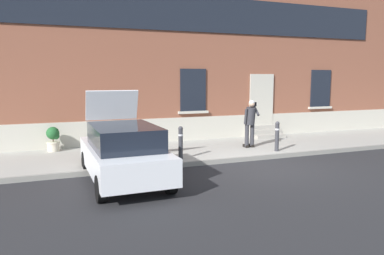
% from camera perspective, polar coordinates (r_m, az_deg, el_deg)
% --- Properties ---
extents(ground_plane, '(80.00, 80.00, 0.00)m').
position_cam_1_polar(ground_plane, '(11.50, 11.06, -6.01)').
color(ground_plane, '#232326').
extents(sidewalk, '(24.00, 3.60, 0.15)m').
position_cam_1_polar(sidewalk, '(13.87, 4.86, -3.23)').
color(sidewalk, '#99968E').
rests_on(sidewalk, ground).
extents(curb_edge, '(24.00, 0.12, 0.15)m').
position_cam_1_polar(curb_edge, '(12.27, 8.72, -4.74)').
color(curb_edge, gray).
rests_on(curb_edge, ground).
extents(building_facade, '(24.00, 1.52, 7.50)m').
position_cam_1_polar(building_facade, '(15.93, 1.00, 11.39)').
color(building_facade, brown).
rests_on(building_facade, ground).
extents(entrance_stoop, '(1.41, 0.96, 0.48)m').
position_cam_1_polar(entrance_stoop, '(16.36, 11.10, -0.76)').
color(entrance_stoop, '#9E998E').
rests_on(entrance_stoop, sidewalk).
extents(hatchback_car_white, '(1.84, 4.09, 2.34)m').
position_cam_1_polar(hatchback_car_white, '(9.72, -10.49, -3.69)').
color(hatchback_car_white, white).
rests_on(hatchback_car_white, ground).
extents(bollard_near_person, '(0.15, 0.15, 1.04)m').
position_cam_1_polar(bollard_near_person, '(13.20, 12.95, -1.15)').
color(bollard_near_person, '#333338').
rests_on(bollard_near_person, sidewalk).
extents(bollard_far_left, '(0.15, 0.15, 1.04)m').
position_cam_1_polar(bollard_far_left, '(11.59, -1.76, -2.16)').
color(bollard_far_left, '#333338').
rests_on(bollard_far_left, sidewalk).
extents(person_on_phone, '(0.51, 0.49, 1.75)m').
position_cam_1_polar(person_on_phone, '(13.63, 8.96, 1.07)').
color(person_on_phone, '#2D2D33').
rests_on(person_on_phone, sidewalk).
extents(planter_cream, '(0.44, 0.44, 0.86)m').
position_cam_1_polar(planter_cream, '(13.72, -20.55, -1.58)').
color(planter_cream, beige).
rests_on(planter_cream, sidewalk).
extents(planter_charcoal, '(0.44, 0.44, 0.86)m').
position_cam_1_polar(planter_charcoal, '(14.02, -11.12, -1.04)').
color(planter_charcoal, '#2D2D30').
rests_on(planter_charcoal, sidewalk).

